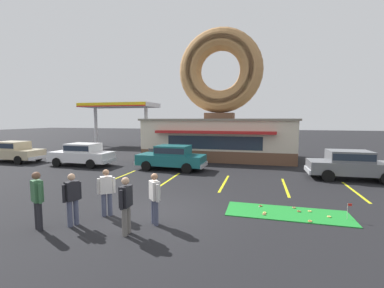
# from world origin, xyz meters

# --- Properties ---
(ground_plane) EXTENTS (160.00, 160.00, 0.00)m
(ground_plane) POSITION_xyz_m (0.00, 0.00, 0.00)
(ground_plane) COLOR black
(donut_shop_building) EXTENTS (12.30, 6.75, 10.96)m
(donut_shop_building) POSITION_xyz_m (0.19, 13.94, 3.74)
(donut_shop_building) COLOR brown
(donut_shop_building) RESTS_ON ground
(putting_mat) EXTENTS (4.17, 1.49, 0.03)m
(putting_mat) POSITION_xyz_m (4.55, 1.23, 0.01)
(putting_mat) COLOR #1E842D
(putting_mat) RESTS_ON ground
(mini_donut_near_left) EXTENTS (0.13, 0.13, 0.04)m
(mini_donut_near_left) POSITION_xyz_m (3.79, 1.00, 0.05)
(mini_donut_near_left) COLOR #E5C666
(mini_donut_near_left) RESTS_ON putting_mat
(mini_donut_near_right) EXTENTS (0.13, 0.13, 0.04)m
(mini_donut_near_right) POSITION_xyz_m (5.34, 1.56, 0.05)
(mini_donut_near_right) COLOR #E5C666
(mini_donut_near_right) RESTS_ON putting_mat
(mini_donut_mid_left) EXTENTS (0.13, 0.13, 0.04)m
(mini_donut_mid_left) POSITION_xyz_m (3.77, 0.83, 0.05)
(mini_donut_mid_left) COLOR #A5724C
(mini_donut_mid_left) RESTS_ON putting_mat
(mini_donut_mid_centre) EXTENTS (0.13, 0.13, 0.04)m
(mini_donut_mid_centre) POSITION_xyz_m (5.87, 1.17, 0.05)
(mini_donut_mid_centre) COLOR #E5C666
(mini_donut_mid_centre) RESTS_ON putting_mat
(mini_donut_mid_right) EXTENTS (0.13, 0.13, 0.04)m
(mini_donut_mid_right) POSITION_xyz_m (5.18, 0.58, 0.05)
(mini_donut_mid_right) COLOR #D17F47
(mini_donut_mid_right) RESTS_ON putting_mat
(mini_donut_far_left) EXTENTS (0.13, 0.13, 0.04)m
(mini_donut_far_left) POSITION_xyz_m (4.97, 1.45, 0.05)
(mini_donut_far_left) COLOR brown
(mini_donut_far_left) RESTS_ON putting_mat
(mini_donut_far_centre) EXTENTS (0.13, 0.13, 0.04)m
(mini_donut_far_centre) POSITION_xyz_m (4.84, 1.80, 0.05)
(mini_donut_far_centre) COLOR #A5724C
(mini_donut_far_centre) RESTS_ON putting_mat
(mini_donut_far_right) EXTENTS (0.13, 0.13, 0.04)m
(mini_donut_far_right) POSITION_xyz_m (3.65, 1.69, 0.05)
(mini_donut_far_right) COLOR brown
(mini_donut_far_right) RESTS_ON putting_mat
(golf_ball) EXTENTS (0.04, 0.04, 0.04)m
(golf_ball) POSITION_xyz_m (3.61, 1.55, 0.05)
(golf_ball) COLOR white
(golf_ball) RESTS_ON putting_mat
(putting_flag_pin) EXTENTS (0.13, 0.01, 0.55)m
(putting_flag_pin) POSITION_xyz_m (6.42, 1.10, 0.44)
(putting_flag_pin) COLOR silver
(putting_flag_pin) RESTS_ON putting_mat
(car_teal) EXTENTS (4.61, 2.09, 1.60)m
(car_teal) POSITION_xyz_m (-2.00, 7.75, 0.87)
(car_teal) COLOR #196066
(car_teal) RESTS_ON ground
(car_white) EXTENTS (4.57, 1.99, 1.60)m
(car_white) POSITION_xyz_m (-8.68, 7.51, 0.87)
(car_white) COLOR silver
(car_white) RESTS_ON ground
(car_champagne) EXTENTS (4.56, 1.98, 1.60)m
(car_champagne) POSITION_xyz_m (-14.92, 7.52, 0.87)
(car_champagne) COLOR #BCAD89
(car_champagne) RESTS_ON ground
(car_grey) EXTENTS (4.57, 2.01, 1.60)m
(car_grey) POSITION_xyz_m (8.42, 7.61, 0.87)
(car_grey) COLOR slate
(car_grey) RESTS_ON ground
(pedestrian_blue_sweater_man) EXTENTS (0.54, 0.38, 1.75)m
(pedestrian_blue_sweater_man) POSITION_xyz_m (-2.78, -2.05, 0.98)
(pedestrian_blue_sweater_man) COLOR #232328
(pedestrian_blue_sweater_man) RESTS_ON ground
(pedestrian_hooded_kid) EXTENTS (0.50, 0.42, 1.61)m
(pedestrian_hooded_kid) POSITION_xyz_m (-1.43, -0.56, 0.89)
(pedestrian_hooded_kid) COLOR #474C66
(pedestrian_hooded_kid) RESTS_ON ground
(pedestrian_leather_jacket_man) EXTENTS (0.44, 0.46, 1.63)m
(pedestrian_leather_jacket_man) POSITION_xyz_m (0.43, -0.80, 0.90)
(pedestrian_leather_jacket_man) COLOR #474C66
(pedestrian_leather_jacket_man) RESTS_ON ground
(pedestrian_clipboard_woman) EXTENTS (0.24, 0.60, 1.67)m
(pedestrian_clipboard_woman) POSITION_xyz_m (-0.07, -1.67, 0.92)
(pedestrian_clipboard_woman) COLOR slate
(pedestrian_clipboard_woman) RESTS_ON ground
(pedestrian_beanie_man) EXTENTS (0.37, 0.56, 1.64)m
(pedestrian_beanie_man) POSITION_xyz_m (-1.97, -1.55, 0.91)
(pedestrian_beanie_man) COLOR #474C66
(pedestrian_beanie_man) RESTS_ON ground
(trash_bin) EXTENTS (0.57, 0.57, 0.97)m
(trash_bin) POSITION_xyz_m (-4.86, 11.07, 0.50)
(trash_bin) COLOR #51565B
(trash_bin) RESTS_ON ground
(gas_station_canopy) EXTENTS (9.00, 4.46, 5.30)m
(gas_station_canopy) POSITION_xyz_m (-13.27, 20.55, 4.86)
(gas_station_canopy) COLOR silver
(gas_station_canopy) RESTS_ON ground
(parking_stripe_far_left) EXTENTS (0.12, 3.60, 0.01)m
(parking_stripe_far_left) POSITION_xyz_m (-4.17, 5.00, 0.00)
(parking_stripe_far_left) COLOR yellow
(parking_stripe_far_left) RESTS_ON ground
(parking_stripe_left) EXTENTS (0.12, 3.60, 0.01)m
(parking_stripe_left) POSITION_xyz_m (-1.17, 5.00, 0.00)
(parking_stripe_left) COLOR yellow
(parking_stripe_left) RESTS_ON ground
(parking_stripe_mid_left) EXTENTS (0.12, 3.60, 0.01)m
(parking_stripe_mid_left) POSITION_xyz_m (1.83, 5.00, 0.00)
(parking_stripe_mid_left) COLOR yellow
(parking_stripe_mid_left) RESTS_ON ground
(parking_stripe_centre) EXTENTS (0.12, 3.60, 0.01)m
(parking_stripe_centre) POSITION_xyz_m (4.83, 5.00, 0.00)
(parking_stripe_centre) COLOR yellow
(parking_stripe_centre) RESTS_ON ground
(parking_stripe_mid_right) EXTENTS (0.12, 3.60, 0.01)m
(parking_stripe_mid_right) POSITION_xyz_m (7.83, 5.00, 0.00)
(parking_stripe_mid_right) COLOR yellow
(parking_stripe_mid_right) RESTS_ON ground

